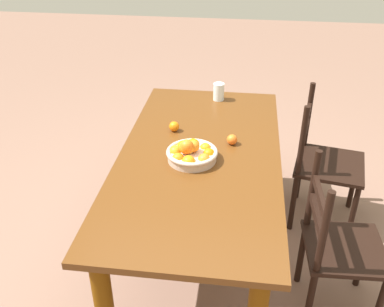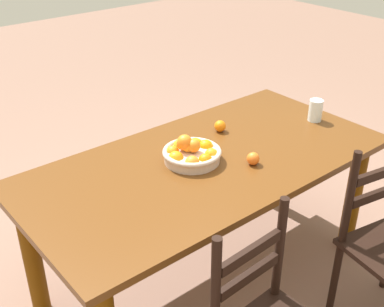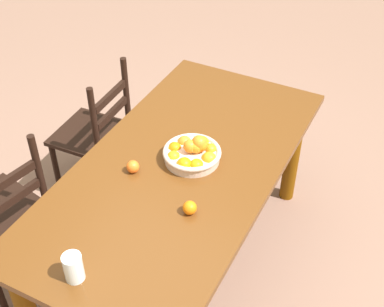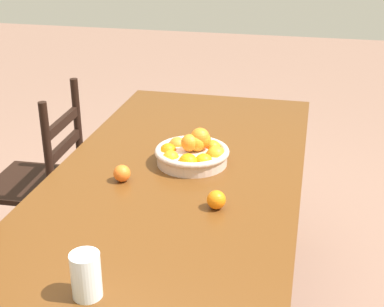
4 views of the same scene
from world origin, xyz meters
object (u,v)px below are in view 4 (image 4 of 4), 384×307
object	(u,v)px
orange_loose_0	(216,200)
dining_table	(179,198)
fruit_bowl	(193,153)
drinking_glass	(86,275)
chair_by_cabinet	(42,185)
orange_loose_1	(122,173)

from	to	relation	value
orange_loose_0	dining_table	bearing A→B (deg)	36.15
fruit_bowl	dining_table	bearing A→B (deg)	149.46
orange_loose_0	drinking_glass	size ratio (longest dim) A/B	0.51
orange_loose_0	drinking_glass	bearing A→B (deg)	155.08
dining_table	chair_by_cabinet	xyz separation A→B (m)	(0.33, 0.75, -0.19)
fruit_bowl	drinking_glass	bearing A→B (deg)	174.07
fruit_bowl	orange_loose_0	distance (m)	0.35
dining_table	fruit_bowl	distance (m)	0.18
dining_table	orange_loose_1	distance (m)	0.27
orange_loose_0	chair_by_cabinet	bearing A→B (deg)	58.15
dining_table	orange_loose_0	distance (m)	0.35
dining_table	drinking_glass	size ratio (longest dim) A/B	14.91
dining_table	fruit_bowl	size ratio (longest dim) A/B	6.41
fruit_bowl	orange_loose_0	xyz separation A→B (m)	(-0.32, -0.15, -0.01)
dining_table	orange_loose_1	bearing A→B (deg)	128.37
orange_loose_0	orange_loose_1	bearing A→B (deg)	71.79
chair_by_cabinet	orange_loose_0	world-z (taller)	chair_by_cabinet
chair_by_cabinet	drinking_glass	xyz separation A→B (m)	(-1.08, -0.70, 0.37)
chair_by_cabinet	drinking_glass	world-z (taller)	chair_by_cabinet
fruit_bowl	orange_loose_1	distance (m)	0.29
chair_by_cabinet	fruit_bowl	distance (m)	0.90
chair_by_cabinet	fruit_bowl	xyz separation A→B (m)	(-0.26, -0.79, 0.35)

